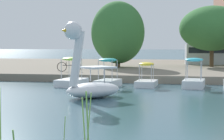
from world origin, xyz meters
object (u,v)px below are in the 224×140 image
(swan_boat, at_px, (89,78))
(pedal_boat_lime, at_px, (72,78))
(tree_broadleaf_left, at_px, (212,28))
(tree_willow_overhanging, at_px, (118,33))
(pedal_boat_cyan, at_px, (194,80))
(pedal_boat_teal, at_px, (108,78))
(parked_van, at_px, (209,53))
(bicycle_parked, at_px, (69,67))
(pedal_boat_yellow, at_px, (146,79))

(swan_boat, xyz_separation_m, pedal_boat_lime, (-2.15, 4.63, -0.40))
(tree_broadleaf_left, bearing_deg, tree_willow_overhanging, -167.82)
(swan_boat, height_order, tree_broadleaf_left, tree_broadleaf_left)
(pedal_boat_cyan, bearing_deg, tree_broadleaf_left, 81.86)
(pedal_boat_teal, bearing_deg, parked_van, 69.57)
(tree_broadleaf_left, bearing_deg, swan_boat, -109.76)
(pedal_boat_teal, xyz_separation_m, tree_broadleaf_left, (6.40, 13.05, 3.24))
(pedal_boat_teal, bearing_deg, pedal_boat_cyan, 5.43)
(bicycle_parked, relative_size, parked_van, 0.35)
(tree_willow_overhanging, relative_size, tree_broadleaf_left, 0.82)
(swan_boat, relative_size, tree_broadleaf_left, 0.44)
(swan_boat, relative_size, pedal_boat_yellow, 1.80)
(pedal_boat_lime, bearing_deg, tree_willow_overhanging, 86.59)
(pedal_boat_teal, relative_size, tree_willow_overhanging, 0.33)
(pedal_boat_yellow, bearing_deg, tree_broadleaf_left, 70.89)
(tree_broadleaf_left, bearing_deg, pedal_boat_cyan, -98.14)
(pedal_boat_cyan, relative_size, tree_broadleaf_left, 0.29)
(tree_broadleaf_left, bearing_deg, bicycle_parked, -140.97)
(pedal_boat_lime, distance_m, parked_van, 19.37)
(pedal_boat_teal, relative_size, bicycle_parked, 1.23)
(swan_boat, distance_m, tree_broadleaf_left, 18.92)
(pedal_boat_lime, bearing_deg, parked_van, 63.74)
(parked_van, bearing_deg, pedal_boat_cyan, -96.34)
(swan_boat, height_order, pedal_boat_teal, swan_boat)
(parked_van, bearing_deg, pedal_boat_teal, -110.43)
(pedal_boat_cyan, bearing_deg, pedal_boat_yellow, 178.45)
(pedal_boat_yellow, height_order, pedal_boat_lime, pedal_boat_lime)
(pedal_boat_cyan, distance_m, parked_van, 17.11)
(parked_van, bearing_deg, pedal_boat_lime, -116.26)
(swan_boat, relative_size, pedal_boat_cyan, 1.55)
(pedal_boat_lime, height_order, bicycle_parked, pedal_boat_lime)
(tree_willow_overhanging, distance_m, tree_broadleaf_left, 7.99)
(swan_boat, xyz_separation_m, tree_willow_overhanging, (-1.48, 15.92, 2.49))
(pedal_boat_lime, height_order, tree_willow_overhanging, tree_willow_overhanging)
(pedal_boat_cyan, distance_m, bicycle_parked, 9.40)
(bicycle_parked, bearing_deg, swan_boat, -68.24)
(pedal_boat_lime, height_order, parked_van, parked_van)
(pedal_boat_teal, bearing_deg, tree_willow_overhanging, 97.00)
(tree_broadleaf_left, xyz_separation_m, bicycle_parked, (-10.09, -8.18, -2.91))
(pedal_boat_lime, xyz_separation_m, tree_willow_overhanging, (0.67, 11.29, 2.89))
(pedal_boat_teal, height_order, pedal_boat_lime, pedal_boat_lime)
(pedal_boat_yellow, xyz_separation_m, tree_willow_overhanging, (-3.45, 10.86, 2.96))
(pedal_boat_lime, distance_m, tree_broadleaf_left, 15.84)
(swan_boat, xyz_separation_m, tree_broadleaf_left, (6.32, 17.61, 2.84))
(tree_broadleaf_left, xyz_separation_m, parked_van, (0.08, 4.36, -2.19))
(pedal_boat_cyan, relative_size, parked_van, 0.45)
(swan_boat, distance_m, parked_van, 22.89)
(swan_boat, relative_size, parked_van, 0.70)
(tree_broadleaf_left, distance_m, parked_van, 4.88)
(pedal_boat_cyan, xyz_separation_m, bicycle_parked, (-8.28, 4.43, 0.37))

